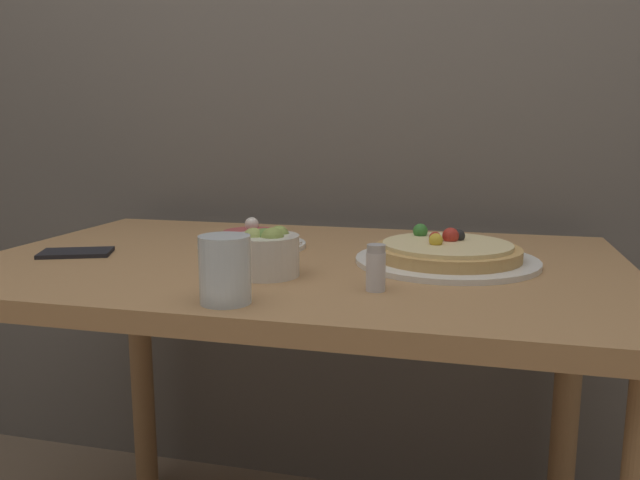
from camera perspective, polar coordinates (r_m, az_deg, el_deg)
The scene contains 8 objects.
back_wall at distance 1.69m, azimuth 3.09°, elevation 20.23°, with size 8.00×0.05×2.60m.
dining_table at distance 1.22m, azimuth -1.88°, elevation -6.71°, with size 1.21×0.77×0.76m.
pizza_plate at distance 1.17m, azimuth 11.50°, elevation -1.25°, with size 0.33×0.33×0.06m.
tartare_plate at distance 1.30m, azimuth -6.23°, elevation -0.10°, with size 0.22×0.22×0.06m.
small_bowl at distance 1.05m, azimuth -4.97°, elevation -1.08°, with size 0.11×0.11×0.08m.
drinking_glass at distance 0.89m, azimuth -8.67°, elevation -2.68°, with size 0.07×0.07×0.10m.
napkin at distance 1.31m, azimuth -21.40°, elevation -1.09°, with size 0.15×0.12×0.01m.
salt_shaker at distance 0.95m, azimuth 5.13°, elevation -2.57°, with size 0.03×0.03×0.07m.
Camera 1 is at (0.32, -0.73, 1.01)m, focal length 35.00 mm.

